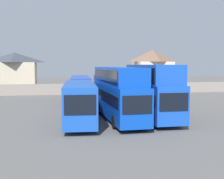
% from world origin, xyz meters
% --- Properties ---
extents(ground, '(140.00, 140.00, 0.00)m').
position_xyz_m(ground, '(0.00, 18.00, 0.00)').
color(ground, '#605E5B').
extents(depot_boundary_wall, '(56.00, 0.50, 1.80)m').
position_xyz_m(depot_boundary_wall, '(0.00, 23.95, 0.90)').
color(depot_boundary_wall, gray).
rests_on(depot_boundary_wall, ground).
extents(bus_1, '(3.21, 10.71, 3.44)m').
position_xyz_m(bus_1, '(-3.43, -0.12, 1.96)').
color(bus_1, blue).
rests_on(bus_1, ground).
extents(bus_2, '(2.89, 11.65, 4.78)m').
position_xyz_m(bus_2, '(0.10, 0.48, 2.70)').
color(bus_2, blue).
rests_on(bus_2, ground).
extents(bus_3, '(2.70, 10.38, 5.01)m').
position_xyz_m(bus_3, '(3.29, 0.42, 2.82)').
color(bus_3, blue).
rests_on(bus_3, ground).
extents(bus_4, '(3.22, 12.10, 3.37)m').
position_xyz_m(bus_4, '(-2.31, 13.88, 1.93)').
color(bus_4, blue).
rests_on(bus_4, ground).
extents(bus_5, '(2.73, 10.89, 3.52)m').
position_xyz_m(bus_5, '(1.47, 13.73, 2.01)').
color(bus_5, blue).
rests_on(bus_5, ground).
extents(house_terrace_left, '(8.30, 6.94, 7.32)m').
position_xyz_m(house_terrace_left, '(-13.44, 33.85, 3.73)').
color(house_terrace_left, beige).
rests_on(house_terrace_left, ground).
extents(house_terrace_centre, '(7.46, 6.93, 8.04)m').
position_xyz_m(house_terrace_centre, '(14.21, 33.23, 4.11)').
color(house_terrace_centre, silver).
rests_on(house_terrace_centre, ground).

